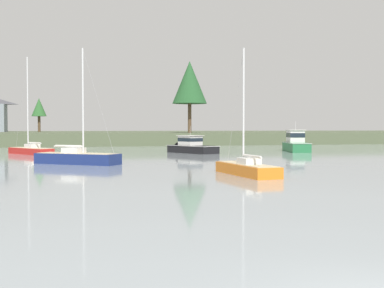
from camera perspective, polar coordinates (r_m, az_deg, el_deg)
The scene contains 10 objects.
far_shore_bank at distance 109.14m, azimuth -11.11°, elevation 0.81°, with size 226.69×57.04×2.14m, color #4C563D.
sailboat_red at distance 60.07m, azimuth -18.00°, elevation -0.89°, with size 5.47×7.15×11.68m.
cruiser_black at distance 60.65m, azimuth -0.46°, elevation -0.57°, with size 5.59×8.28×4.16m.
cruiser_green at distance 65.87m, azimuth 11.72°, elevation -0.22°, with size 4.18×8.54×4.64m.
sailboat_orange at distance 32.40m, azimuth 6.31°, elevation -3.19°, with size 2.35×6.57×8.75m.
sailboat_navy at distance 42.96m, azimuth -13.01°, elevation -1.93°, with size 7.20×6.03×10.31m.
mooring_buoy_green at distance 67.05m, azimuth -14.02°, elevation -0.70°, with size 0.50×0.50×0.55m.
mooring_buoy_orange at distance 39.70m, azimuth 7.67°, elevation -2.46°, with size 0.36×0.36×0.42m.
shore_tree_center_left at distance 86.11m, azimuth -0.27°, elevation 7.05°, with size 5.96×5.96×12.35m.
shore_tree_left_mid at distance 110.11m, azimuth -17.14°, elevation 4.00°, with size 3.11×3.11×7.13m.
Camera 1 is at (-5.30, -7.10, 3.07)m, focal length 46.52 mm.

